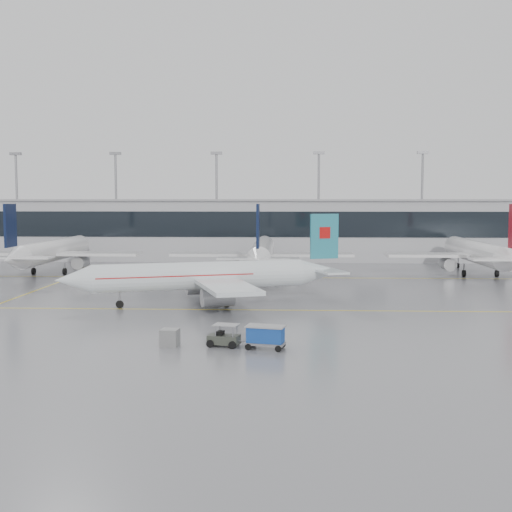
{
  "coord_description": "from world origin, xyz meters",
  "views": [
    {
      "loc": [
        3.64,
        -70.66,
        12.24
      ],
      "look_at": [
        0.0,
        12.0,
        5.0
      ],
      "focal_mm": 45.0,
      "sensor_mm": 36.0,
      "label": 1
    }
  ],
  "objects_px": {
    "air_canada_jet": "(211,276)",
    "baggage_cart": "(265,335)",
    "gse_unit": "(170,338)",
    "baggage_tug": "(224,339)"
  },
  "relations": [
    {
      "from": "baggage_cart",
      "to": "gse_unit",
      "type": "distance_m",
      "value": 8.09
    },
    {
      "from": "gse_unit",
      "to": "baggage_cart",
      "type": "bearing_deg",
      "value": 2.31
    },
    {
      "from": "baggage_cart",
      "to": "gse_unit",
      "type": "height_order",
      "value": "baggage_cart"
    },
    {
      "from": "air_canada_jet",
      "to": "baggage_cart",
      "type": "relative_size",
      "value": 9.72
    },
    {
      "from": "baggage_tug",
      "to": "air_canada_jet",
      "type": "bearing_deg",
      "value": 111.7
    },
    {
      "from": "baggage_tug",
      "to": "baggage_cart",
      "type": "distance_m",
      "value": 3.63
    },
    {
      "from": "baggage_cart",
      "to": "gse_unit",
      "type": "xyz_separation_m",
      "value": [
        -8.05,
        0.66,
        -0.41
      ]
    },
    {
      "from": "gse_unit",
      "to": "air_canada_jet",
      "type": "bearing_deg",
      "value": 94.36
    },
    {
      "from": "baggage_tug",
      "to": "baggage_cart",
      "type": "bearing_deg",
      "value": 0.0
    },
    {
      "from": "air_canada_jet",
      "to": "gse_unit",
      "type": "distance_m",
      "value": 22.09
    }
  ]
}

